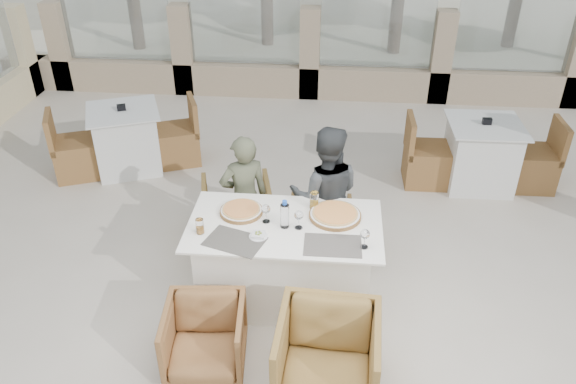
# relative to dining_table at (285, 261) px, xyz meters

# --- Properties ---
(ground) EXTENTS (80.00, 80.00, 0.00)m
(ground) POSITION_rel_dining_table_xyz_m (-0.07, -0.08, -0.39)
(ground) COLOR beige
(ground) RESTS_ON ground
(perimeter_wall_far) EXTENTS (10.00, 0.34, 1.60)m
(perimeter_wall_far) POSITION_rel_dining_table_xyz_m (-0.07, 4.72, 0.42)
(perimeter_wall_far) COLOR tan
(perimeter_wall_far) RESTS_ON ground
(dining_table) EXTENTS (1.60, 0.90, 0.77)m
(dining_table) POSITION_rel_dining_table_xyz_m (0.00, 0.00, 0.00)
(dining_table) COLOR white
(dining_table) RESTS_ON ground
(placemat_near_left) EXTENTS (0.52, 0.43, 0.00)m
(placemat_near_left) POSITION_rel_dining_table_xyz_m (-0.37, -0.27, 0.39)
(placemat_near_left) COLOR #514D46
(placemat_near_left) RESTS_ON dining_table
(placemat_near_right) EXTENTS (0.45, 0.31, 0.00)m
(placemat_near_right) POSITION_rel_dining_table_xyz_m (0.40, -0.25, 0.39)
(placemat_near_right) COLOR #5F5851
(placemat_near_right) RESTS_ON dining_table
(pizza_left) EXTENTS (0.38, 0.38, 0.05)m
(pizza_left) POSITION_rel_dining_table_xyz_m (-0.38, 0.14, 0.41)
(pizza_left) COLOR #C74A1B
(pizza_left) RESTS_ON dining_table
(pizza_right) EXTENTS (0.49, 0.49, 0.06)m
(pizza_right) POSITION_rel_dining_table_xyz_m (0.41, 0.15, 0.41)
(pizza_right) COLOR orange
(pizza_right) RESTS_ON dining_table
(water_bottle) EXTENTS (0.10, 0.10, 0.25)m
(water_bottle) POSITION_rel_dining_table_xyz_m (0.00, -0.03, 0.51)
(water_bottle) COLOR #BEE0FA
(water_bottle) RESTS_ON dining_table
(wine_glass_centre) EXTENTS (0.09, 0.09, 0.18)m
(wine_glass_centre) POSITION_rel_dining_table_xyz_m (-0.16, 0.03, 0.48)
(wine_glass_centre) COLOR white
(wine_glass_centre) RESTS_ON dining_table
(wine_glass_near) EXTENTS (0.08, 0.08, 0.18)m
(wine_glass_near) POSITION_rel_dining_table_xyz_m (0.12, -0.04, 0.48)
(wine_glass_near) COLOR white
(wine_glass_near) RESTS_ON dining_table
(wine_glass_corner) EXTENTS (0.10, 0.10, 0.18)m
(wine_glass_corner) POSITION_rel_dining_table_xyz_m (0.64, -0.25, 0.48)
(wine_glass_corner) COLOR white
(wine_glass_corner) RESTS_ON dining_table
(beer_glass_left) EXTENTS (0.07, 0.07, 0.13)m
(beer_glass_left) POSITION_rel_dining_table_xyz_m (-0.66, -0.18, 0.45)
(beer_glass_left) COLOR #C0761B
(beer_glass_left) RESTS_ON dining_table
(beer_glass_right) EXTENTS (0.08, 0.08, 0.15)m
(beer_glass_right) POSITION_rel_dining_table_xyz_m (0.23, 0.27, 0.46)
(beer_glass_right) COLOR gold
(beer_glass_right) RESTS_ON dining_table
(olive_dish) EXTENTS (0.13, 0.13, 0.04)m
(olive_dish) POSITION_rel_dining_table_xyz_m (-0.19, -0.19, 0.41)
(olive_dish) COLOR silver
(olive_dish) RESTS_ON dining_table
(armchair_far_left) EXTENTS (0.81, 0.82, 0.63)m
(armchair_far_left) POSITION_rel_dining_table_xyz_m (-0.56, 0.84, -0.07)
(armchair_far_left) COLOR olive
(armchair_far_left) RESTS_ON ground
(armchair_far_right) EXTENTS (0.61, 0.62, 0.55)m
(armchair_far_right) POSITION_rel_dining_table_xyz_m (0.28, 0.63, -0.11)
(armchair_far_right) COLOR brown
(armchair_far_right) RESTS_ON ground
(armchair_near_left) EXTENTS (0.64, 0.66, 0.55)m
(armchair_near_left) POSITION_rel_dining_table_xyz_m (-0.52, -0.83, -0.11)
(armchair_near_left) COLOR brown
(armchair_near_left) RESTS_ON ground
(armchair_near_right) EXTENTS (0.75, 0.77, 0.67)m
(armchair_near_right) POSITION_rel_dining_table_xyz_m (0.40, -0.99, -0.05)
(armchair_near_right) COLOR olive
(armchair_near_right) RESTS_ON ground
(diner_left) EXTENTS (0.54, 0.46, 1.26)m
(diner_left) POSITION_rel_dining_table_xyz_m (-0.44, 0.60, 0.24)
(diner_left) COLOR #51553E
(diner_left) RESTS_ON ground
(diner_right) EXTENTS (0.69, 0.54, 1.38)m
(diner_right) POSITION_rel_dining_table_xyz_m (0.32, 0.60, 0.30)
(diner_right) COLOR #3C4042
(diner_right) RESTS_ON ground
(bg_table_a) EXTENTS (1.83, 1.38, 0.77)m
(bg_table_a) POSITION_rel_dining_table_xyz_m (-2.14, 2.16, 0.00)
(bg_table_a) COLOR silver
(bg_table_a) RESTS_ON ground
(bg_table_b) EXTENTS (1.65, 0.85, 0.77)m
(bg_table_b) POSITION_rel_dining_table_xyz_m (2.07, 2.16, 0.00)
(bg_table_b) COLOR silver
(bg_table_b) RESTS_ON ground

